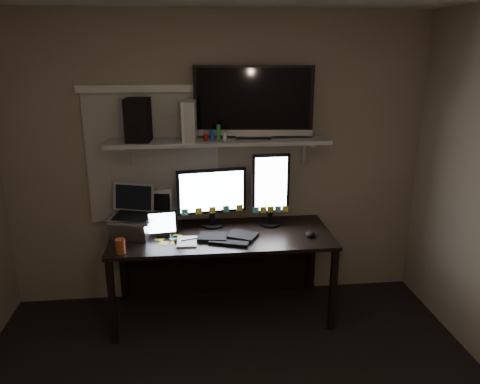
{
  "coord_description": "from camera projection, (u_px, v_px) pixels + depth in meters",
  "views": [
    {
      "loc": [
        -0.24,
        -2.14,
        2.18
      ],
      "look_at": [
        0.13,
        1.25,
        1.14
      ],
      "focal_mm": 35.0,
      "sensor_mm": 36.0,
      "label": 1
    }
  ],
  "objects": [
    {
      "name": "back_wall",
      "position": [
        218.0,
        162.0,
        4.04
      ],
      "size": [
        3.6,
        0.0,
        3.6
      ],
      "primitive_type": "plane",
      "rotation": [
        1.57,
        0.0,
        0.0
      ],
      "color": "#7F725B",
      "rests_on": "floor"
    },
    {
      "name": "window_blinds",
      "position": [
        153.0,
        158.0,
        3.95
      ],
      "size": [
        1.1,
        0.02,
        1.1
      ],
      "primitive_type": "cube",
      "color": "#B3ADA0",
      "rests_on": "back_wall"
    },
    {
      "name": "desk",
      "position": [
        221.0,
        248.0,
        4.0
      ],
      "size": [
        1.8,
        0.75,
        0.73
      ],
      "color": "black",
      "rests_on": "floor"
    },
    {
      "name": "wall_shelf",
      "position": [
        219.0,
        141.0,
        3.81
      ],
      "size": [
        1.8,
        0.35,
        0.03
      ],
      "primitive_type": "cube",
      "color": "#A5A6A1",
      "rests_on": "back_wall"
    },
    {
      "name": "monitor_landscape",
      "position": [
        212.0,
        197.0,
        3.94
      ],
      "size": [
        0.59,
        0.14,
        0.52
      ],
      "primitive_type": "cube",
      "rotation": [
        0.0,
        0.0,
        0.14
      ],
      "color": "black",
      "rests_on": "desk"
    },
    {
      "name": "monitor_portrait",
      "position": [
        271.0,
        190.0,
        3.95
      ],
      "size": [
        0.32,
        0.07,
        0.64
      ],
      "primitive_type": "cube",
      "rotation": [
        0.0,
        0.0,
        0.02
      ],
      "color": "black",
      "rests_on": "desk"
    },
    {
      "name": "keyboard",
      "position": [
        228.0,
        237.0,
        3.75
      ],
      "size": [
        0.51,
        0.33,
        0.03
      ],
      "primitive_type": "cube",
      "rotation": [
        0.0,
        0.0,
        -0.34
      ],
      "color": "black",
      "rests_on": "desk"
    },
    {
      "name": "mouse",
      "position": [
        310.0,
        234.0,
        3.79
      ],
      "size": [
        0.1,
        0.13,
        0.04
      ],
      "primitive_type": "ellipsoid",
      "rotation": [
        0.0,
        0.0,
        -0.31
      ],
      "color": "black",
      "rests_on": "desk"
    },
    {
      "name": "notepad",
      "position": [
        187.0,
        242.0,
        3.67
      ],
      "size": [
        0.16,
        0.22,
        0.01
      ],
      "primitive_type": "cube",
      "rotation": [
        0.0,
        0.0,
        -0.05
      ],
      "color": "silver",
      "rests_on": "desk"
    },
    {
      "name": "tablet",
      "position": [
        162.0,
        224.0,
        3.75
      ],
      "size": [
        0.26,
        0.13,
        0.22
      ],
      "primitive_type": "cube",
      "rotation": [
        0.0,
        0.0,
        0.12
      ],
      "color": "black",
      "rests_on": "desk"
    },
    {
      "name": "file_sorter",
      "position": [
        157.0,
        208.0,
        4.01
      ],
      "size": [
        0.26,
        0.17,
        0.31
      ],
      "primitive_type": "cube",
      "rotation": [
        0.0,
        0.0,
        -0.29
      ],
      "color": "black",
      "rests_on": "desk"
    },
    {
      "name": "laptop",
      "position": [
        133.0,
        212.0,
        3.75
      ],
      "size": [
        0.43,
        0.39,
        0.4
      ],
      "primitive_type": "cube",
      "rotation": [
        0.0,
        0.0,
        -0.32
      ],
      "color": "#A3A4A8",
      "rests_on": "desk"
    },
    {
      "name": "cup",
      "position": [
        120.0,
        246.0,
        3.47
      ],
      "size": [
        0.09,
        0.09,
        0.11
      ],
      "primitive_type": "cylinder",
      "rotation": [
        0.0,
        0.0,
        0.16
      ],
      "color": "#95381B",
      "rests_on": "desk"
    },
    {
      "name": "sticky_notes",
      "position": [
        177.0,
        238.0,
        3.74
      ],
      "size": [
        0.35,
        0.29,
        0.0
      ],
      "primitive_type": null,
      "rotation": [
        0.0,
        0.0,
        0.3
      ],
      "color": "yellow",
      "rests_on": "desk"
    },
    {
      "name": "tv",
      "position": [
        254.0,
        102.0,
        3.8
      ],
      "size": [
        0.98,
        0.29,
        0.58
      ],
      "primitive_type": "cube",
      "rotation": [
        0.0,
        0.0,
        -0.12
      ],
      "color": "black",
      "rests_on": "wall_shelf"
    },
    {
      "name": "game_console",
      "position": [
        189.0,
        121.0,
        3.71
      ],
      "size": [
        0.13,
        0.28,
        0.32
      ],
      "primitive_type": "cube",
      "rotation": [
        0.0,
        0.0,
        -0.17
      ],
      "color": "beige",
      "rests_on": "wall_shelf"
    },
    {
      "name": "speaker",
      "position": [
        138.0,
        120.0,
        3.68
      ],
      "size": [
        0.2,
        0.24,
        0.34
      ],
      "primitive_type": "cube",
      "rotation": [
        0.0,
        0.0,
        -0.08
      ],
      "color": "black",
      "rests_on": "wall_shelf"
    },
    {
      "name": "bottles",
      "position": [
        215.0,
        133.0,
        3.72
      ],
      "size": [
        0.2,
        0.08,
        0.12
      ],
      "primitive_type": null,
      "rotation": [
        0.0,
        0.0,
        -0.18
      ],
      "color": "#A50F0C",
      "rests_on": "wall_shelf"
    }
  ]
}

